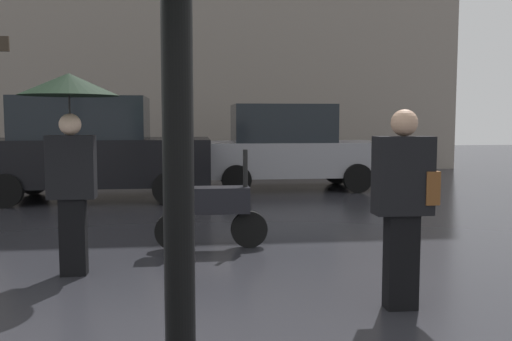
# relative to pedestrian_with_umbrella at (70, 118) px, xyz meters

# --- Properties ---
(pedestrian_with_umbrella) EXTENTS (1.00, 1.00, 2.07)m
(pedestrian_with_umbrella) POSITION_rel_pedestrian_with_umbrella_xyz_m (0.00, 0.00, 0.00)
(pedestrian_with_umbrella) COLOR black
(pedestrian_with_umbrella) RESTS_ON ground
(pedestrian_with_bag) EXTENTS (0.52, 0.24, 1.69)m
(pedestrian_with_bag) POSITION_rel_pedestrian_with_umbrella_xyz_m (2.99, -1.39, -0.66)
(pedestrian_with_bag) COLOR black
(pedestrian_with_bag) RESTS_ON ground
(parked_scooter) EXTENTS (1.40, 0.32, 1.23)m
(parked_scooter) POSITION_rel_pedestrian_with_umbrella_xyz_m (1.42, 1.03, -1.06)
(parked_scooter) COLOR black
(parked_scooter) RESTS_ON ground
(parked_car_left) EXTENTS (4.51, 2.03, 2.05)m
(parked_car_left) POSITION_rel_pedestrian_with_umbrella_xyz_m (-0.73, 5.61, -0.60)
(parked_car_left) COLOR black
(parked_car_left) RESTS_ON ground
(parked_car_right) EXTENTS (4.08, 1.92, 1.94)m
(parked_car_right) POSITION_rel_pedestrian_with_umbrella_xyz_m (3.45, 6.84, -0.65)
(parked_car_right) COLOR gray
(parked_car_right) RESTS_ON ground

